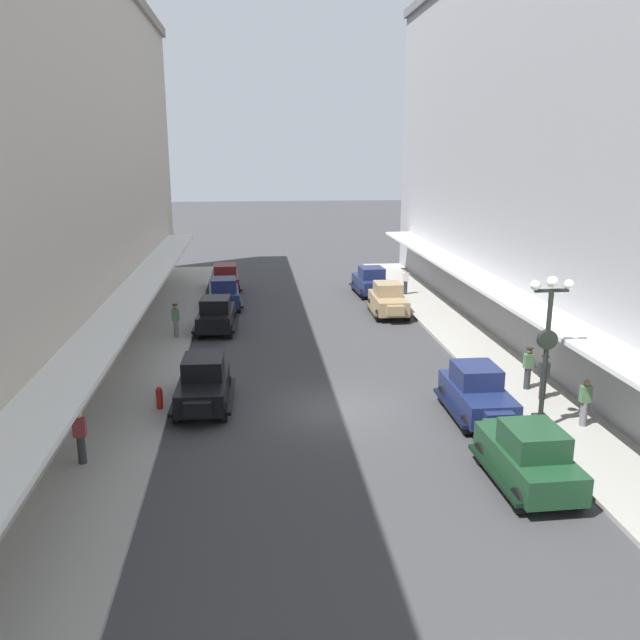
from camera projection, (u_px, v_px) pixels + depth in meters
ground_plane at (337, 409)px, 23.86m from camera, size 200.00×200.00×0.00m
sidewalk_left at (125, 416)px, 23.09m from camera, size 3.00×60.00×0.15m
sidewalk_right at (536, 399)px, 24.59m from camera, size 3.00×60.00×0.15m
building_row_left at (15, 156)px, 20.59m from camera, size 4.30×60.00×17.87m
building_row_right at (636, 131)px, 22.44m from camera, size 4.30×60.00×19.47m
parked_car_0 at (477, 392)px, 22.94m from camera, size 2.16×4.27×1.84m
parked_car_1 at (224, 293)px, 38.86m from camera, size 2.31×4.32×1.84m
parked_car_2 at (529, 455)px, 18.22m from camera, size 2.21×4.29×1.84m
parked_car_3 at (371, 281)px, 42.43m from camera, size 2.31×4.32×1.84m
parked_car_4 at (225, 277)px, 43.46m from camera, size 2.28×4.31×1.84m
parked_car_5 at (203, 382)px, 23.85m from camera, size 2.22×4.29×1.84m
parked_car_6 at (388, 299)px, 37.19m from camera, size 2.20×4.28×1.84m
parked_car_7 at (216, 314)px, 33.85m from camera, size 2.30×4.32×1.84m
lamp_post_with_clock at (547, 347)px, 21.08m from camera, size 1.42×0.44×5.16m
fire_hydrant at (159, 397)px, 23.45m from camera, size 0.24×0.24×0.82m
pedestrian_0 at (585, 402)px, 21.87m from camera, size 0.36×0.24×1.64m
pedestrian_1 at (528, 367)px, 25.28m from camera, size 0.36×0.28×1.67m
pedestrian_2 at (544, 377)px, 24.25m from camera, size 0.36×0.28×1.67m
pedestrian_3 at (406, 281)px, 41.95m from camera, size 0.36×0.28×1.67m
pedestrian_4 at (80, 437)px, 19.24m from camera, size 0.36×0.24×1.64m
pedestrian_5 at (176, 320)px, 32.29m from camera, size 0.36×0.28×1.67m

